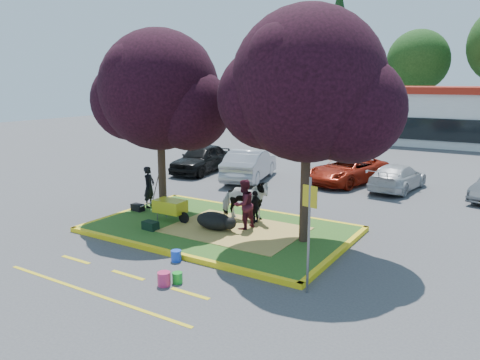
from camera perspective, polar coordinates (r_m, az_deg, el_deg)
The scene contains 31 objects.
ground at distance 15.55m, azimuth -2.43°, elevation -6.26°, with size 90.00×90.00×0.00m, color #424244.
median_island at distance 15.53m, azimuth -2.43°, elevation -5.99°, with size 8.00×5.00×0.15m, color #275B1C.
curb_near at distance 13.60m, azimuth -8.63°, elevation -8.80°, with size 8.30×0.16×0.15m, color yellow.
curb_far at distance 17.63m, azimuth 2.30°, elevation -3.79°, with size 8.30×0.16×0.15m, color yellow.
curb_left at distance 18.05m, azimuth -13.22°, elevation -3.72°, with size 0.16×5.30×0.15m, color yellow.
curb_right at distance 13.78m, azimuth 11.91°, elevation -8.65°, with size 0.16×5.30×0.15m, color yellow.
straw_bedding at distance 15.19m, azimuth -0.55°, elevation -6.08°, with size 4.20×3.00×0.01m, color tan.
tree_purple_left at distance 16.79m, azimuth -9.81°, elevation 10.09°, with size 5.06×4.20×6.51m.
tree_purple_right at distance 13.51m, azimuth 8.32°, elevation 10.56°, with size 5.30×4.40×6.82m.
fire_lane_stripe_a at distance 13.95m, azimuth -19.38°, elevation -9.15°, with size 1.10×0.12×0.01m, color yellow.
fire_lane_stripe_b at distance 12.54m, azimuth -13.50°, elevation -11.21°, with size 1.10×0.12×0.01m, color yellow.
fire_lane_stripe_c at distance 11.31m, azimuth -6.12°, elevation -13.60°, with size 1.10×0.12×0.01m, color yellow.
fire_lane_long at distance 11.81m, azimuth -17.73°, elevation -12.97°, with size 6.00×0.10×0.01m, color yellow.
retail_building at distance 40.75m, azimuth 23.03°, elevation 7.40°, with size 20.40×8.40×4.40m.
treeline at distance 50.38m, azimuth 24.48°, elevation 14.25°, with size 46.58×7.80×14.63m.
cow at distance 15.99m, azimuth 0.61°, elevation -2.49°, with size 0.78×1.71×1.44m, color white.
calf at distance 15.18m, azimuth -3.13°, elevation -5.01°, with size 1.31×0.74×0.57m, color black.
handler at distance 18.05m, azimuth -11.02°, elevation -0.83°, with size 0.57×0.37×1.56m, color black.
visitor_a at distance 15.09m, azimuth 0.46°, elevation -3.00°, with size 0.79×0.62×1.63m, color #441320.
visitor_b at distance 15.73m, azimuth 1.87°, elevation -3.32°, with size 0.66×0.28×1.13m, color black.
wheelbarrow at distance 16.20m, azimuth -8.49°, elevation -3.22°, with size 1.94×0.66×0.73m.
gear_bag_dark at distance 17.74m, azimuth -12.36°, elevation -3.28°, with size 0.50×0.27×0.25m, color black.
gear_bag_green at distance 15.46m, azimuth -10.87°, elevation -5.47°, with size 0.51×0.32×0.27m, color black.
sign_post at distance 10.78m, azimuth 8.43°, elevation -5.07°, with size 0.38×0.12×2.77m.
bucket_green at distance 11.83m, azimuth -7.64°, elevation -11.73°, with size 0.25×0.25×0.27m, color green.
bucket_pink at distance 11.72m, azimuth -9.25°, elevation -11.81°, with size 0.32×0.32×0.34m, color #D02E65.
bucket_blue at distance 13.15m, azimuth -7.79°, elevation -9.14°, with size 0.29×0.29×0.31m, color blue.
car_black at distance 25.31m, azimuth -4.71°, elevation 2.63°, with size 1.78×4.43×1.51m, color black.
car_silver at distance 23.25m, azimuth 1.19°, elevation 1.88°, with size 1.65×4.72×1.55m, color #A5A6AD.
car_red at distance 23.14m, azimuth 13.05°, elevation 1.19°, with size 2.15×4.66×1.30m, color maroon.
car_white at distance 22.35m, azimuth 18.64°, elevation 0.34°, with size 1.65×4.07×1.18m, color silver.
Camera 1 is at (8.34, -12.19, 4.88)m, focal length 35.00 mm.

